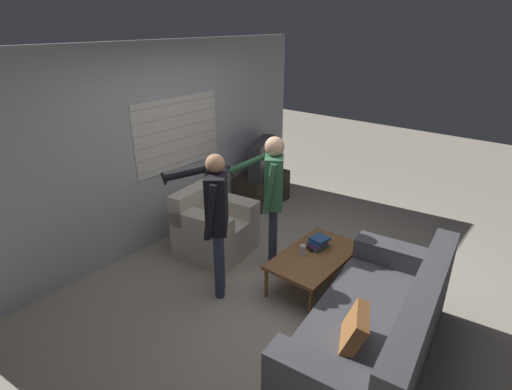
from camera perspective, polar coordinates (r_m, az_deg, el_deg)
The scene contains 12 objects.
ground_plane at distance 4.57m, azimuth 4.73°, elevation -13.42°, with size 16.00×16.00×0.00m, color #B2A893.
wall_back at distance 5.28m, azimuth -13.20°, elevation 6.85°, with size 5.20×0.08×2.55m.
couch_blue at distance 3.71m, azimuth 16.85°, elevation -18.14°, with size 2.15×1.16×0.92m.
armchair_beige at distance 5.13m, azimuth -6.12°, elevation -4.50°, with size 0.93×0.93×0.83m.
coffee_table at distance 4.50m, azimuth 8.42°, elevation -8.77°, with size 1.11×0.64×0.39m.
tv_stand at distance 6.45m, azimuth 0.83°, elevation 0.91°, with size 0.86×0.51×0.50m.
tv at distance 6.27m, azimuth 0.83°, elevation 5.36°, with size 0.83×0.49×0.55m.
person_left_standing at distance 4.03m, azimuth -5.75°, elevation -2.08°, with size 0.52×0.84×1.59m.
person_right_standing at distance 4.50m, azimuth 2.41°, elevation 0.98°, with size 0.48×0.78×1.61m.
book_stack at distance 4.56m, azimuth 8.96°, elevation -6.71°, with size 0.25×0.20×0.14m.
soda_can at distance 4.42m, azimuth 6.70°, elevation -7.85°, with size 0.07×0.07×0.13m.
spare_remote at distance 4.56m, azimuth 7.63°, elevation -7.58°, with size 0.10×0.13×0.02m.
Camera 1 is at (-3.04, -2.02, 2.75)m, focal length 28.00 mm.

